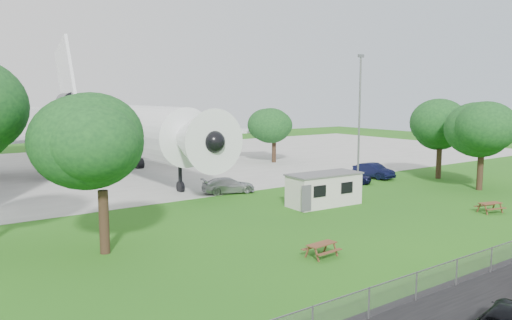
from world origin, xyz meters
TOP-DOWN VIEW (x-y plane):
  - ground at (0.00, 0.00)m, footprint 160.00×160.00m
  - concrete_apron at (0.00, 38.00)m, footprint 120.00×46.00m
  - airliner at (-2.00, 35.86)m, footprint 46.36×47.73m
  - site_cabin at (4.92, 6.77)m, footprint 6.82×3.03m
  - picnic_west at (-4.23, -2.74)m, footprint 1.91×1.64m
  - picnic_east at (13.35, -2.50)m, footprint 2.11×1.90m
  - fence at (0.00, -9.50)m, footprint 58.00×0.04m
  - lamp_mast at (8.20, 6.20)m, footprint 0.16×0.16m
  - tree_west_small at (-13.71, 4.82)m, footprint 6.29×6.29m
  - tree_east_front at (21.33, 3.04)m, footprint 7.28×7.28m
  - tree_east_back at (23.98, 9.26)m, footprint 6.64×6.64m
  - tree_far_apron at (17.40, 29.56)m, footprint 5.62×5.62m
  - car_ne_hatch at (14.13, 12.61)m, footprint 3.55×4.34m
  - car_ne_sedan at (18.52, 13.47)m, footprint 1.71×4.77m
  - car_apron_van at (1.29, 15.47)m, footprint 5.19×3.18m

SIDE VIEW (x-z plane):
  - ground at x=0.00m, z-range 0.00..0.00m
  - picnic_west at x=-4.23m, z-range -0.38..0.38m
  - picnic_east at x=13.35m, z-range -0.38..0.38m
  - fence at x=0.00m, z-range -0.65..0.65m
  - concrete_apron at x=0.00m, z-range 0.00..0.03m
  - car_ne_hatch at x=14.13m, z-range 0.00..1.39m
  - car_apron_van at x=1.29m, z-range 0.00..1.40m
  - car_ne_sedan at x=18.52m, z-range 0.00..1.57m
  - site_cabin at x=4.92m, z-range 0.00..2.62m
  - tree_far_apron at x=17.40m, z-range 1.03..8.73m
  - airliner at x=-2.00m, z-range -3.57..14.11m
  - tree_east_back at x=23.98m, z-range 1.06..9.85m
  - tree_east_front at x=21.33m, z-range 1.02..10.36m
  - lamp_mast at x=8.20m, z-range 0.00..12.00m
  - tree_west_small at x=-13.71m, z-range 1.51..10.85m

